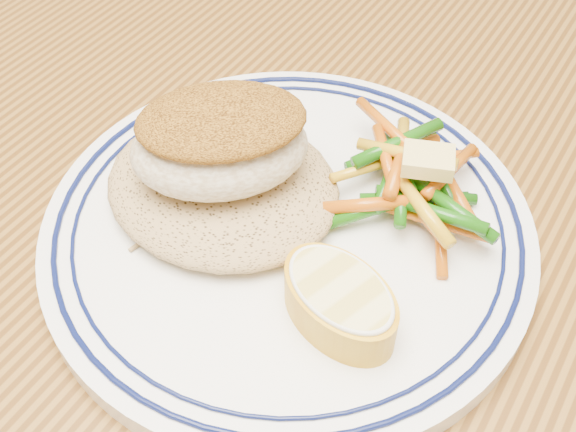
# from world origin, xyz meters

# --- Properties ---
(dining_table) EXTENTS (1.50, 0.90, 0.75)m
(dining_table) POSITION_xyz_m (0.00, 0.00, 0.65)
(dining_table) COLOR #553311
(dining_table) RESTS_ON ground
(plate) EXTENTS (0.27, 0.27, 0.02)m
(plate) POSITION_xyz_m (-0.04, -0.04, 0.76)
(plate) COLOR white
(plate) RESTS_ON dining_table
(rice_pilaf) EXTENTS (0.13, 0.12, 0.03)m
(rice_pilaf) POSITION_xyz_m (-0.08, -0.04, 0.78)
(rice_pilaf) COLOR #A38251
(rice_pilaf) RESTS_ON plate
(fish_fillet) EXTENTS (0.11, 0.11, 0.05)m
(fish_fillet) POSITION_xyz_m (-0.07, -0.04, 0.81)
(fish_fillet) COLOR beige
(fish_fillet) RESTS_ON rice_pilaf
(vegetable_pile) EXTENTS (0.11, 0.10, 0.03)m
(vegetable_pile) POSITION_xyz_m (0.01, 0.01, 0.78)
(vegetable_pile) COLOR #16560A
(vegetable_pile) RESTS_ON plate
(butter_pat) EXTENTS (0.03, 0.03, 0.01)m
(butter_pat) POSITION_xyz_m (0.02, 0.01, 0.80)
(butter_pat) COLOR #EFD475
(butter_pat) RESTS_ON vegetable_pile
(lemon_wedge) EXTENTS (0.08, 0.08, 0.03)m
(lemon_wedge) POSITION_xyz_m (0.02, -0.08, 0.78)
(lemon_wedge) COLOR gold
(lemon_wedge) RESTS_ON plate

